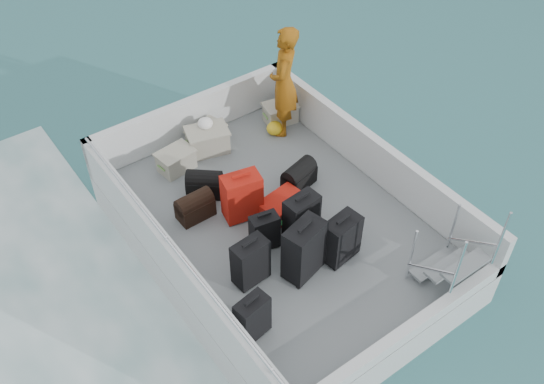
% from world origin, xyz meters
% --- Properties ---
extents(ground, '(160.00, 160.00, 0.00)m').
position_xyz_m(ground, '(0.00, 0.00, 0.00)').
color(ground, '#164C50').
rests_on(ground, ground).
extents(ferry_hull, '(3.60, 5.00, 0.60)m').
position_xyz_m(ferry_hull, '(0.00, 0.00, 0.30)').
color(ferry_hull, silver).
rests_on(ferry_hull, ground).
extents(deck, '(3.30, 4.70, 0.02)m').
position_xyz_m(deck, '(0.00, 0.00, 0.61)').
color(deck, slate).
rests_on(deck, ferry_hull).
extents(deck_fittings, '(3.60, 5.00, 0.90)m').
position_xyz_m(deck_fittings, '(0.35, -0.32, 0.99)').
color(deck_fittings, silver).
rests_on(deck_fittings, deck).
extents(suitcase_0, '(0.44, 0.29, 0.63)m').
position_xyz_m(suitcase_0, '(-1.37, -1.32, 0.94)').
color(suitcase_0, black).
rests_on(suitcase_0, deck).
extents(suitcase_1, '(0.48, 0.30, 0.68)m').
position_xyz_m(suitcase_1, '(-0.93, -0.64, 0.96)').
color(suitcase_1, black).
rests_on(suitcase_1, deck).
extents(suitcase_3, '(0.61, 0.45, 0.83)m').
position_xyz_m(suitcase_3, '(-0.30, -0.92, 1.04)').
color(suitcase_3, black).
rests_on(suitcase_3, deck).
extents(suitcase_4, '(0.41, 0.29, 0.56)m').
position_xyz_m(suitcase_4, '(-0.45, -0.27, 0.90)').
color(suitcase_4, black).
rests_on(suitcase_4, deck).
extents(suitcase_5, '(0.59, 0.42, 0.73)m').
position_xyz_m(suitcase_5, '(-0.37, 0.39, 0.99)').
color(suitcase_5, '#B61B0E').
rests_on(suitcase_5, deck).
extents(suitcase_6, '(0.53, 0.36, 0.69)m').
position_xyz_m(suitcase_6, '(0.25, -1.01, 0.96)').
color(suitcase_6, black).
rests_on(suitcase_6, deck).
extents(suitcase_7, '(0.50, 0.32, 0.67)m').
position_xyz_m(suitcase_7, '(0.09, -0.38, 0.96)').
color(suitcase_7, black).
rests_on(suitcase_7, deck).
extents(suitcase_8, '(0.70, 0.51, 0.26)m').
position_xyz_m(suitcase_8, '(0.13, 0.11, 0.75)').
color(suitcase_8, '#B61B0E').
rests_on(suitcase_8, deck).
extents(duffel_0, '(0.52, 0.31, 0.32)m').
position_xyz_m(duffel_0, '(-0.92, 0.77, 0.78)').
color(duffel_0, black).
rests_on(duffel_0, deck).
extents(duffel_1, '(0.59, 0.56, 0.32)m').
position_xyz_m(duffel_1, '(-0.56, 1.10, 0.78)').
color(duffel_1, black).
rests_on(duffel_1, deck).
extents(duffel_2, '(0.58, 0.42, 0.32)m').
position_xyz_m(duffel_2, '(0.67, 0.42, 0.78)').
color(duffel_2, black).
rests_on(duffel_2, deck).
extents(crate_0, '(0.57, 0.43, 0.32)m').
position_xyz_m(crate_0, '(-0.63, 1.82, 0.78)').
color(crate_0, '#ADAB96').
rests_on(crate_0, deck).
extents(crate_1, '(0.72, 0.58, 0.38)m').
position_xyz_m(crate_1, '(0.01, 1.93, 0.81)').
color(crate_1, '#ADAB96').
rests_on(crate_1, deck).
extents(crate_2, '(0.63, 0.50, 0.33)m').
position_xyz_m(crate_2, '(0.05, 2.04, 0.79)').
color(crate_2, '#ADAB96').
rests_on(crate_2, deck).
extents(crate_3, '(0.58, 0.45, 0.31)m').
position_xyz_m(crate_3, '(1.40, 1.87, 0.78)').
color(crate_3, '#ADAB96').
rests_on(crate_3, deck).
extents(yellow_bag, '(0.28, 0.26, 0.22)m').
position_xyz_m(yellow_bag, '(1.12, 1.65, 0.73)').
color(yellow_bag, gold).
rests_on(yellow_bag, deck).
extents(white_bag, '(0.24, 0.24, 0.18)m').
position_xyz_m(white_bag, '(0.05, 2.04, 1.04)').
color(white_bag, white).
rests_on(white_bag, crate_2).
extents(passenger, '(0.80, 0.80, 1.87)m').
position_xyz_m(passenger, '(1.30, 1.65, 1.55)').
color(passenger, '#C56D12').
rests_on(passenger, deck).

